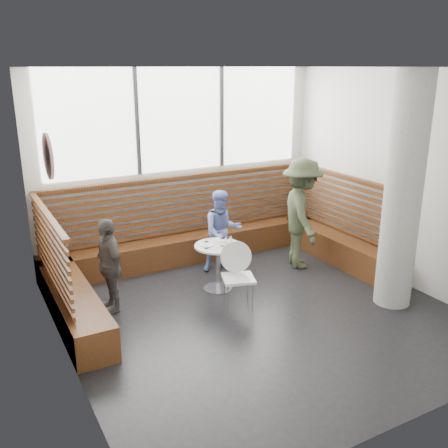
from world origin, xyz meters
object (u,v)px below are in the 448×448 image
concrete_column (403,193)px  cafe_chair (236,271)px  child_back (222,231)px  adult_man (302,214)px  child_left (109,265)px  cafe_table (218,258)px

concrete_column → cafe_chair: 2.47m
concrete_column → child_back: 2.85m
child_back → adult_man: bearing=-8.4°
concrete_column → child_back: (-1.56, 2.20, -0.93)m
child_left → concrete_column: bearing=60.1°
cafe_chair → child_left: bearing=173.1°
concrete_column → child_left: concrete_column is taller
child_back → cafe_table: bearing=-111.1°
concrete_column → adult_man: 1.89m
concrete_column → cafe_table: size_ratio=4.52×
concrete_column → adult_man: bearing=100.9°
child_back → child_left: child_back is taller
adult_man → child_back: (-1.22, 0.46, -0.24)m
concrete_column → child_back: bearing=125.3°
cafe_table → child_back: 0.78m
child_left → adult_man: bearing=86.2°
cafe_table → cafe_chair: size_ratio=0.77×
cafe_table → cafe_chair: bearing=-94.4°
adult_man → child_back: size_ratio=1.36×
concrete_column → cafe_table: bearing=141.8°
cafe_table → adult_man: adult_man is taller
cafe_chair → child_left: child_left is taller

